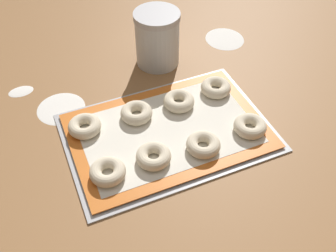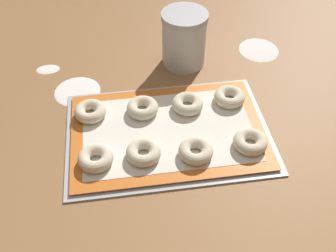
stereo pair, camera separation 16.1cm
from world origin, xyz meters
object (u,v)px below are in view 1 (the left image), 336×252
object	(u,v)px
bagel_front_far_left	(108,172)
bagel_back_far_right	(216,88)
bagel_front_mid_right	(203,145)
bagel_front_far_right	(250,126)
baking_tray	(168,132)
bagel_front_mid_left	(154,156)
bagel_back_far_left	(85,126)
flour_canister	(157,38)
bagel_back_mid_left	(136,113)
bagel_back_mid_right	(179,101)

from	to	relation	value
bagel_front_far_left	bagel_back_far_right	size ratio (longest dim) A/B	1.00
bagel_front_mid_right	bagel_front_far_right	bearing A→B (deg)	3.91
baking_tray	bagel_front_mid_right	xyz separation A→B (m)	(0.05, -0.08, 0.02)
bagel_front_mid_left	bagel_back_far_left	xyz separation A→B (m)	(-0.11, 0.14, 0.00)
bagel_front_mid_right	flour_canister	xyz separation A→B (m)	(0.03, 0.35, 0.05)
bagel_back_far_left	flour_canister	bearing A→B (deg)	36.69
bagel_back_far_left	flour_canister	distance (m)	0.33
baking_tray	bagel_back_far_left	xyz separation A→B (m)	(-0.18, 0.07, 0.02)
bagel_back_far_left	bagel_back_far_right	distance (m)	0.34
bagel_front_mid_right	flour_canister	bearing A→B (deg)	84.58
bagel_back_far_left	bagel_back_far_right	world-z (taller)	same
bagel_front_mid_left	bagel_back_far_right	xyz separation A→B (m)	(0.23, 0.15, 0.00)
bagel_front_mid_left	baking_tray	bearing A→B (deg)	47.96
baking_tray	bagel_back_far_right	world-z (taller)	bagel_back_far_right
bagel_front_mid_left	bagel_front_mid_right	size ratio (longest dim) A/B	1.00
bagel_back_mid_left	bagel_back_far_right	xyz separation A→B (m)	(0.22, 0.01, 0.00)
bagel_front_mid_right	bagel_back_mid_left	size ratio (longest dim) A/B	1.00
bagel_front_far_right	bagel_back_mid_left	distance (m)	0.27
bagel_front_far_right	bagel_back_mid_right	size ratio (longest dim) A/B	1.00
flour_canister	bagel_front_far_right	bearing A→B (deg)	-75.07
flour_canister	bagel_back_far_right	bearing A→B (deg)	-66.45
baking_tray	bagel_back_mid_right	xyz separation A→B (m)	(0.06, 0.07, 0.02)
bagel_front_far_left	bagel_back_mid_left	size ratio (longest dim) A/B	1.00
bagel_front_mid_left	bagel_back_mid_left	size ratio (longest dim) A/B	1.00
bagel_back_far_right	bagel_back_mid_right	bearing A→B (deg)	-174.80
bagel_front_far_right	bagel_back_mid_right	xyz separation A→B (m)	(-0.12, 0.14, 0.00)
bagel_front_far_left	bagel_back_mid_right	xyz separation A→B (m)	(0.22, 0.14, 0.00)
bagel_front_mid_left	bagel_front_far_right	world-z (taller)	same
bagel_front_far_left	bagel_back_far_left	world-z (taller)	same
bagel_back_far_right	flour_canister	distance (m)	0.21
bagel_back_far_left	bagel_front_mid_right	bearing A→B (deg)	-34.89
bagel_back_far_right	flour_canister	size ratio (longest dim) A/B	0.50
bagel_back_mid_left	bagel_back_mid_right	size ratio (longest dim) A/B	1.00
flour_canister	bagel_back_mid_left	bearing A→B (deg)	-124.17
bagel_front_far_left	bagel_back_mid_left	distance (m)	0.18
bagel_back_far_right	bagel_front_mid_right	bearing A→B (deg)	-125.88
bagel_front_mid_right	bagel_back_mid_left	xyz separation A→B (m)	(-0.10, 0.15, 0.00)
bagel_front_mid_right	bagel_back_far_right	bearing A→B (deg)	54.12
bagel_front_mid_right	bagel_front_far_right	world-z (taller)	same
bagel_front_mid_left	bagel_back_mid_left	distance (m)	0.14
bagel_front_far_left	bagel_front_far_right	bearing A→B (deg)	-0.37
bagel_back_far_left	bagel_back_mid_left	xyz separation A→B (m)	(0.12, -0.00, 0.00)
bagel_front_far_right	bagel_back_far_right	world-z (taller)	same
bagel_front_mid_right	bagel_back_far_left	bearing A→B (deg)	145.11
bagel_front_mid_left	bagel_back_far_right	distance (m)	0.27
bagel_front_mid_right	bagel_back_mid_right	distance (m)	0.15
baking_tray	bagel_front_far_right	bearing A→B (deg)	-23.21
bagel_front_mid_left	bagel_back_far_right	size ratio (longest dim) A/B	1.00
bagel_back_mid_right	flour_canister	world-z (taller)	flour_canister
baking_tray	bagel_front_far_right	size ratio (longest dim) A/B	6.15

